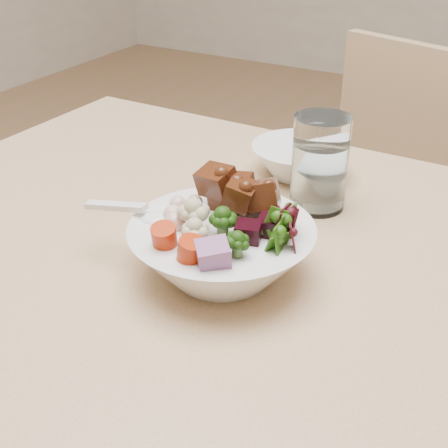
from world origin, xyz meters
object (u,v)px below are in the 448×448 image
(dining_table, at_px, (378,356))
(water_glass, at_px, (319,167))
(chair_far, at_px, (375,223))
(food_bowl, at_px, (224,247))
(side_bowl, at_px, (299,161))

(dining_table, bearing_deg, water_glass, 131.48)
(chair_far, relative_size, water_glass, 6.12)
(chair_far, bearing_deg, dining_table, -55.80)
(food_bowl, bearing_deg, chair_far, 88.76)
(chair_far, bearing_deg, water_glass, -69.77)
(dining_table, height_order, water_glass, water_glass)
(water_glass, bearing_deg, side_bowl, 127.94)
(dining_table, xyz_separation_m, food_bowl, (-0.19, -0.03, 0.11))
(food_bowl, bearing_deg, side_bowl, 96.55)
(dining_table, bearing_deg, chair_far, 107.15)
(dining_table, height_order, food_bowl, food_bowl)
(chair_far, xyz_separation_m, side_bowl, (-0.05, -0.33, 0.26))
(dining_table, bearing_deg, food_bowl, -169.40)
(dining_table, xyz_separation_m, water_glass, (-0.16, 0.18, 0.13))
(food_bowl, height_order, side_bowl, food_bowl)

